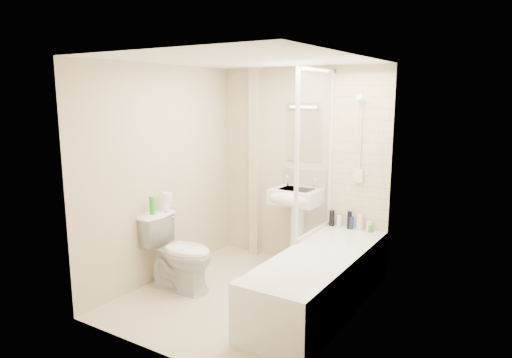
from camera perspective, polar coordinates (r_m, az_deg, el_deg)
The scene contains 26 objects.
floor at distance 4.91m, azimuth -1.40°, elevation -14.48°, with size 2.50×2.50×0.00m, color beige.
wall_back at distance 5.60m, azimuth 5.61°, elevation 1.49°, with size 2.20×0.02×2.40m, color beige.
wall_left at distance 5.21m, azimuth -11.60°, elevation 0.65°, with size 0.02×2.50×2.40m, color beige.
wall_right at distance 4.04m, azimuth 11.65°, elevation -2.20°, with size 0.02×2.50×2.40m, color beige.
ceiling at distance 4.46m, azimuth -1.54°, elevation 14.70°, with size 2.20×2.50×0.02m, color white.
tile_back at distance 5.27m, azimuth 12.92°, elevation 3.18°, with size 0.70×0.01×1.75m, color beige.
tile_right at distance 4.19m, azimuth 12.58°, elevation 1.34°, with size 0.01×2.10×1.75m, color beige.
pipe_boxing at distance 5.85m, azimuth -0.09°, elevation 1.93°, with size 0.12×0.12×2.40m, color beige.
splashback at distance 5.60m, azimuth 5.99°, elevation -0.28°, with size 0.60×0.01×0.30m, color beige.
mirror at distance 5.52m, azimuth 6.09°, elevation 5.33°, with size 0.46×0.01×0.60m, color white.
strip_light at distance 5.48m, azimuth 6.06°, elevation 9.17°, with size 0.42×0.07×0.07m, color silver.
bathtub at distance 4.62m, azimuth 7.96°, elevation -12.31°, with size 0.70×2.10×0.55m.
shower_screen at distance 4.99m, azimuth 7.46°, elevation 3.24°, with size 0.04×0.92×1.80m.
shower_fixture at distance 5.22m, azimuth 12.79°, elevation 4.44°, with size 0.10×0.16×0.99m.
pedestal_sink at distance 5.46m, azimuth 4.89°, elevation -3.30°, with size 0.57×0.51×1.10m.
bottle_black_a at distance 5.45m, azimuth 9.46°, elevation -4.85°, with size 0.06×0.06×0.19m, color black.
bottle_white_a at distance 5.43m, azimuth 10.35°, elevation -5.22°, with size 0.05×0.05×0.14m, color white.
bottle_black_b at distance 5.37m, azimuth 11.60°, elevation -5.04°, with size 0.05×0.05×0.21m, color black.
bottle_blue at distance 5.37m, azimuth 11.81°, elevation -5.38°, with size 0.06×0.06×0.14m, color navy.
bottle_cream at distance 5.34m, azimuth 12.85°, elevation -5.32°, with size 0.07×0.07×0.18m, color beige.
bottle_white_b at distance 5.31m, azimuth 13.93°, elevation -5.78°, with size 0.05×0.05×0.12m, color white.
bottle_green at distance 5.31m, azimuth 14.11°, elevation -6.04°, with size 0.06×0.06×0.08m, color green.
toilet at distance 5.03m, azimuth -9.59°, elevation -9.01°, with size 0.81×0.48×0.81m, color white.
toilet_roll_lower at distance 5.12m, azimuth -11.33°, elevation -3.32°, with size 0.11×0.11×0.11m, color white.
toilet_roll_upper at distance 5.11m, azimuth -11.08°, elevation -2.19°, with size 0.12×0.12×0.09m, color white.
green_bottle at distance 4.99m, azimuth -12.86°, elevation -3.25°, with size 0.06×0.06×0.19m, color green.
Camera 1 is at (2.46, -3.71, 2.08)m, focal length 32.00 mm.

